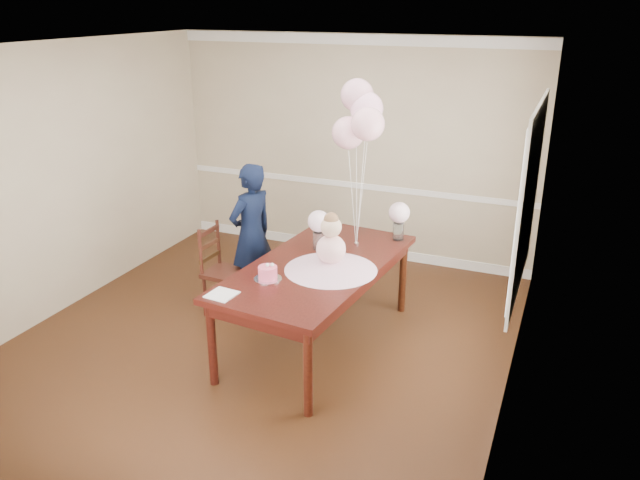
# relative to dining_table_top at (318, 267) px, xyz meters

# --- Properties ---
(floor) EXTENTS (4.50, 5.00, 0.00)m
(floor) POSITION_rel_dining_table_top_xyz_m (-0.50, -0.21, -0.79)
(floor) COLOR black
(floor) RESTS_ON ground
(ceiling) EXTENTS (4.50, 5.00, 0.02)m
(ceiling) POSITION_rel_dining_table_top_xyz_m (-0.50, -0.21, 1.91)
(ceiling) COLOR white
(ceiling) RESTS_ON wall_back
(wall_back) EXTENTS (4.50, 0.02, 2.70)m
(wall_back) POSITION_rel_dining_table_top_xyz_m (-0.50, 2.29, 0.56)
(wall_back) COLOR tan
(wall_back) RESTS_ON floor
(wall_front) EXTENTS (4.50, 0.02, 2.70)m
(wall_front) POSITION_rel_dining_table_top_xyz_m (-0.50, -2.71, 0.56)
(wall_front) COLOR tan
(wall_front) RESTS_ON floor
(wall_left) EXTENTS (0.02, 5.00, 2.70)m
(wall_left) POSITION_rel_dining_table_top_xyz_m (-2.75, -0.21, 0.56)
(wall_left) COLOR tan
(wall_left) RESTS_ON floor
(wall_right) EXTENTS (0.02, 5.00, 2.70)m
(wall_right) POSITION_rel_dining_table_top_xyz_m (1.75, -0.21, 0.56)
(wall_right) COLOR tan
(wall_right) RESTS_ON floor
(chair_rail_trim) EXTENTS (4.50, 0.02, 0.07)m
(chair_rail_trim) POSITION_rel_dining_table_top_xyz_m (-0.50, 2.28, 0.11)
(chair_rail_trim) COLOR white
(chair_rail_trim) RESTS_ON wall_back
(crown_molding) EXTENTS (4.50, 0.02, 0.12)m
(crown_molding) POSITION_rel_dining_table_top_xyz_m (-0.50, 2.28, 1.84)
(crown_molding) COLOR white
(crown_molding) RESTS_ON wall_back
(baseboard_trim) EXTENTS (4.50, 0.02, 0.12)m
(baseboard_trim) POSITION_rel_dining_table_top_xyz_m (-0.50, 2.28, -0.73)
(baseboard_trim) COLOR white
(baseboard_trim) RESTS_ON floor
(window_frame) EXTENTS (0.02, 1.66, 1.56)m
(window_frame) POSITION_rel_dining_table_top_xyz_m (1.72, 0.29, 0.76)
(window_frame) COLOR white
(window_frame) RESTS_ON wall_right
(window_blinds) EXTENTS (0.01, 1.50, 1.40)m
(window_blinds) POSITION_rel_dining_table_top_xyz_m (1.71, 0.29, 0.76)
(window_blinds) COLOR white
(window_blinds) RESTS_ON wall_right
(dining_table_top) EXTENTS (1.30, 2.27, 0.05)m
(dining_table_top) POSITION_rel_dining_table_top_xyz_m (0.00, 0.00, 0.00)
(dining_table_top) COLOR black
(dining_table_top) RESTS_ON table_leg_fl
(table_apron) EXTENTS (1.18, 2.16, 0.11)m
(table_apron) POSITION_rel_dining_table_top_xyz_m (0.00, 0.00, -0.08)
(table_apron) COLOR black
(table_apron) RESTS_ON table_leg_fl
(table_leg_fl) EXTENTS (0.08, 0.08, 0.76)m
(table_leg_fl) POSITION_rel_dining_table_top_xyz_m (-0.55, -0.95, -0.41)
(table_leg_fl) COLOR black
(table_leg_fl) RESTS_ON floor
(table_leg_fr) EXTENTS (0.08, 0.08, 0.76)m
(table_leg_fr) POSITION_rel_dining_table_top_xyz_m (0.36, -1.04, -0.41)
(table_leg_fr) COLOR black
(table_leg_fr) RESTS_ON floor
(table_leg_bl) EXTENTS (0.08, 0.08, 0.76)m
(table_leg_bl) POSITION_rel_dining_table_top_xyz_m (-0.36, 1.04, -0.41)
(table_leg_bl) COLOR black
(table_leg_bl) RESTS_ON floor
(table_leg_br) EXTENTS (0.08, 0.08, 0.76)m
(table_leg_br) POSITION_rel_dining_table_top_xyz_m (0.55, 0.95, -0.41)
(table_leg_br) COLOR black
(table_leg_br) RESTS_ON floor
(baby_skirt) EXTENTS (0.90, 0.90, 0.11)m
(baby_skirt) POSITION_rel_dining_table_top_xyz_m (0.16, -0.07, 0.08)
(baby_skirt) COLOR #E0A5C0
(baby_skirt) RESTS_ON dining_table_top
(baby_torso) EXTENTS (0.26, 0.26, 0.26)m
(baby_torso) POSITION_rel_dining_table_top_xyz_m (0.16, -0.07, 0.22)
(baby_torso) COLOR #FFA1CC
(baby_torso) RESTS_ON baby_skirt
(baby_head) EXTENTS (0.19, 0.19, 0.19)m
(baby_head) POSITION_rel_dining_table_top_xyz_m (0.16, -0.07, 0.43)
(baby_head) COLOR beige
(baby_head) RESTS_ON baby_torso
(baby_hair) EXTENTS (0.13, 0.13, 0.13)m
(baby_hair) POSITION_rel_dining_table_top_xyz_m (0.16, -0.07, 0.50)
(baby_hair) COLOR brown
(baby_hair) RESTS_ON baby_head
(cake_platter) EXTENTS (0.26, 0.26, 0.01)m
(cake_platter) POSITION_rel_dining_table_top_xyz_m (-0.26, -0.47, 0.03)
(cake_platter) COLOR silver
(cake_platter) RESTS_ON dining_table_top
(birthday_cake) EXTENTS (0.18, 0.18, 0.11)m
(birthday_cake) POSITION_rel_dining_table_top_xyz_m (-0.26, -0.47, 0.09)
(birthday_cake) COLOR #F54D73
(birthday_cake) RESTS_ON cake_platter
(cake_flower_a) EXTENTS (0.03, 0.03, 0.03)m
(cake_flower_a) POSITION_rel_dining_table_top_xyz_m (-0.26, -0.47, 0.16)
(cake_flower_a) COLOR white
(cake_flower_a) RESTS_ON birthday_cake
(cake_flower_b) EXTENTS (0.03, 0.03, 0.03)m
(cake_flower_b) POSITION_rel_dining_table_top_xyz_m (-0.23, -0.45, 0.16)
(cake_flower_b) COLOR silver
(cake_flower_b) RESTS_ON birthday_cake
(rose_vase_near) EXTENTS (0.12, 0.12, 0.17)m
(rose_vase_near) POSITION_rel_dining_table_top_xyz_m (-0.13, 0.34, 0.11)
(rose_vase_near) COLOR silver
(rose_vase_near) RESTS_ON dining_table_top
(roses_near) EXTENTS (0.21, 0.21, 0.21)m
(roses_near) POSITION_rel_dining_table_top_xyz_m (-0.13, 0.34, 0.31)
(roses_near) COLOR #F8D0E1
(roses_near) RESTS_ON rose_vase_near
(rose_vase_far) EXTENTS (0.12, 0.12, 0.17)m
(rose_vase_far) POSITION_rel_dining_table_top_xyz_m (0.50, 0.88, 0.11)
(rose_vase_far) COLOR silver
(rose_vase_far) RESTS_ON dining_table_top
(roses_far) EXTENTS (0.21, 0.21, 0.21)m
(roses_far) POSITION_rel_dining_table_top_xyz_m (0.50, 0.88, 0.31)
(roses_far) COLOR silver
(roses_far) RESTS_ON rose_vase_far
(napkin) EXTENTS (0.24, 0.24, 0.01)m
(napkin) POSITION_rel_dining_table_top_xyz_m (-0.47, -0.88, 0.03)
(napkin) COLOR white
(napkin) RESTS_ON dining_table_top
(balloon_weight) EXTENTS (0.05, 0.05, 0.02)m
(balloon_weight) POSITION_rel_dining_table_top_xyz_m (0.17, 0.59, 0.04)
(balloon_weight) COLOR silver
(balloon_weight) RESTS_ON dining_table_top
(balloon_a) EXTENTS (0.31, 0.31, 0.31)m
(balloon_a) POSITION_rel_dining_table_top_xyz_m (0.06, 0.60, 1.12)
(balloon_a) COLOR #F8B0BE
(balloon_a) RESTS_ON balloon_ribbon_a
(balloon_b) EXTENTS (0.31, 0.31, 0.31)m
(balloon_b) POSITION_rel_dining_table_top_xyz_m (0.27, 0.52, 1.23)
(balloon_b) COLOR #FFB4C2
(balloon_b) RESTS_ON balloon_ribbon_b
(balloon_c) EXTENTS (0.31, 0.31, 0.31)m
(balloon_c) POSITION_rel_dining_table_top_xyz_m (0.20, 0.69, 1.33)
(balloon_c) COLOR #FFB4D6
(balloon_c) RESTS_ON balloon_ribbon_c
(balloon_d) EXTENTS (0.31, 0.31, 0.31)m
(balloon_d) POSITION_rel_dining_table_top_xyz_m (0.09, 0.72, 1.44)
(balloon_d) COLOR #E2A0B4
(balloon_d) RESTS_ON balloon_ribbon_d
(balloon_ribbon_a) EXTENTS (0.10, 0.01, 0.91)m
(balloon_ribbon_a) POSITION_rel_dining_table_top_xyz_m (0.11, 0.59, 0.50)
(balloon_ribbon_a) COLOR white
(balloon_ribbon_a) RESTS_ON balloon_weight
(balloon_ribbon_b) EXTENTS (0.11, 0.07, 1.02)m
(balloon_ribbon_b) POSITION_rel_dining_table_top_xyz_m (0.22, 0.55, 0.55)
(balloon_ribbon_b) COLOR white
(balloon_ribbon_b) RESTS_ON balloon_weight
(balloon_ribbon_c) EXTENTS (0.03, 0.10, 1.13)m
(balloon_ribbon_c) POSITION_rel_dining_table_top_xyz_m (0.18, 0.64, 0.60)
(balloon_ribbon_c) COLOR white
(balloon_ribbon_c) RESTS_ON balloon_weight
(balloon_ribbon_d) EXTENTS (0.08, 0.12, 1.24)m
(balloon_ribbon_d) POSITION_rel_dining_table_top_xyz_m (0.13, 0.66, 0.66)
(balloon_ribbon_d) COLOR white
(balloon_ribbon_d) RESTS_ON balloon_weight
(dining_chair_seat) EXTENTS (0.41, 0.41, 0.04)m
(dining_chair_seat) POSITION_rel_dining_table_top_xyz_m (-1.18, 0.31, -0.39)
(dining_chair_seat) COLOR #36150E
(dining_chair_seat) RESTS_ON chair_leg_fl
(chair_leg_fl) EXTENTS (0.04, 0.04, 0.38)m
(chair_leg_fl) POSITION_rel_dining_table_top_xyz_m (-1.34, 0.16, -0.60)
(chair_leg_fl) COLOR #34130E
(chair_leg_fl) RESTS_ON floor
(chair_leg_fr) EXTENTS (0.04, 0.04, 0.38)m
(chair_leg_fr) POSITION_rel_dining_table_top_xyz_m (-1.03, 0.15, -0.60)
(chair_leg_fr) COLOR #351D0E
(chair_leg_fr) RESTS_ON floor
(chair_leg_bl) EXTENTS (0.04, 0.04, 0.38)m
(chair_leg_bl) POSITION_rel_dining_table_top_xyz_m (-1.33, 0.48, -0.60)
(chair_leg_bl) COLOR #331B0D
(chair_leg_bl) RESTS_ON floor
(chair_leg_br) EXTENTS (0.04, 0.04, 0.38)m
(chair_leg_br) POSITION_rel_dining_table_top_xyz_m (-1.01, 0.47, -0.60)
(chair_leg_br) COLOR #3C1D10
(chair_leg_br) RESTS_ON floor
(chair_back_post_l) EXTENTS (0.04, 0.04, 0.50)m
(chair_back_post_l) POSITION_rel_dining_table_top_xyz_m (-1.36, 0.17, -0.14)
(chair_back_post_l) COLOR #3E1711
(chair_back_post_l) RESTS_ON dining_chair_seat
(chair_back_post_r) EXTENTS (0.04, 0.04, 0.50)m
(chair_back_post_r) POSITION_rel_dining_table_top_xyz_m (-1.34, 0.48, -0.14)
(chair_back_post_r) COLOR #37150F
(chair_back_post_r) RESTS_ON dining_chair_seat
(chair_slat_low) EXTENTS (0.05, 0.35, 0.04)m
(chair_slat_low) POSITION_rel_dining_table_top_xyz_m (-1.35, 0.32, -0.24)
(chair_slat_low) COLOR #321D0D
(chair_slat_low) RESTS_ON dining_chair_seat
(chair_slat_mid) EXTENTS (0.05, 0.35, 0.04)m
(chair_slat_mid) POSITION_rel_dining_table_top_xyz_m (-1.35, 0.32, -0.10)
(chair_slat_mid) COLOR #3E1D11
(chair_slat_mid) RESTS_ON dining_chair_seat
(chair_slat_top) EXTENTS (0.05, 0.35, 0.04)m
(chair_slat_top) POSITION_rel_dining_table_top_xyz_m (-1.35, 0.32, 0.04)
(chair_slat_top) COLOR #34150E
(chair_slat_top) RESTS_ON dining_chair_seat
(woman) EXTENTS (0.53, 0.65, 1.52)m
(woman) POSITION_rel_dining_table_top_xyz_m (-0.99, 0.58, -0.03)
(woman) COLOR black
(woman) RESTS_ON floor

